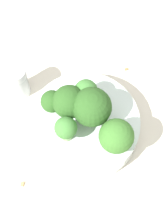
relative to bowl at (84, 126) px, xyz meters
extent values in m
plane|color=beige|center=(0.00, 0.00, -0.02)|extent=(3.00, 3.00, 0.00)
cylinder|color=silver|center=(0.00, 0.00, 0.00)|extent=(0.17, 0.17, 0.04)
cylinder|color=#7A9E5B|center=(0.01, 0.01, 0.03)|extent=(0.02, 0.02, 0.03)
sphere|color=#28511E|center=(0.01, 0.01, 0.06)|extent=(0.06, 0.06, 0.06)
cylinder|color=#7A9E5B|center=(-0.03, 0.01, 0.03)|extent=(0.02, 0.02, 0.03)
sphere|color=#28511E|center=(-0.03, 0.01, 0.05)|extent=(0.05, 0.05, 0.05)
cylinder|color=#7A9E5B|center=(-0.01, 0.03, 0.03)|extent=(0.02, 0.02, 0.03)
sphere|color=#3D7533|center=(-0.01, 0.03, 0.05)|extent=(0.04, 0.04, 0.04)
cylinder|color=#84AD66|center=(0.06, -0.02, 0.03)|extent=(0.02, 0.02, 0.02)
sphere|color=#386B28|center=(0.06, -0.02, 0.05)|extent=(0.05, 0.05, 0.05)
cylinder|color=#8EB770|center=(-0.01, -0.03, 0.03)|extent=(0.02, 0.02, 0.03)
sphere|color=#3D7533|center=(-0.01, -0.03, 0.05)|extent=(0.03, 0.03, 0.03)
cylinder|color=#84AD66|center=(-0.05, 0.00, 0.03)|extent=(0.02, 0.02, 0.02)
sphere|color=#28511E|center=(-0.05, 0.00, 0.05)|extent=(0.03, 0.03, 0.03)
cylinder|color=#B2B7BC|center=(-0.12, 0.02, 0.01)|extent=(0.03, 0.03, 0.05)
cylinder|color=#B7B7BC|center=(-0.12, 0.02, 0.04)|extent=(0.03, 0.03, 0.02)
cube|color=olive|center=(0.02, 0.13, -0.02)|extent=(0.01, 0.01, 0.01)
cube|color=#AD7F4C|center=(-0.05, -0.12, -0.02)|extent=(0.01, 0.01, 0.01)
camera|label=1|loc=(0.09, -0.20, 0.55)|focal=60.00mm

